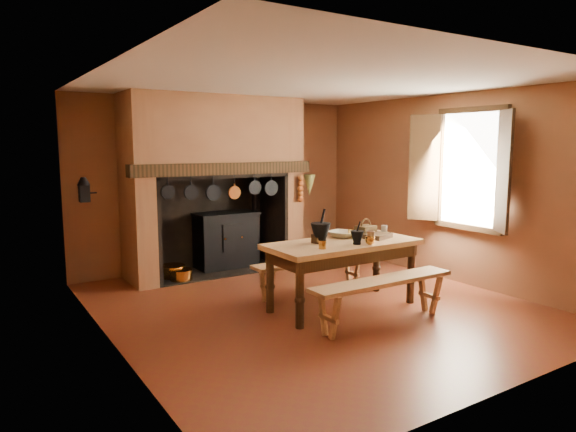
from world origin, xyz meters
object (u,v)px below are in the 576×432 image
object	(u,v)px
work_table	(343,252)
mixing_bowl	(342,234)
iron_range	(226,239)
coffee_grinder	(317,238)
bench_front	(383,290)
wicker_basket	(366,230)

from	to	relation	value
work_table	mixing_bowl	xyz separation A→B (m)	(0.18, 0.24, 0.18)
mixing_bowl	iron_range	bearing A→B (deg)	101.16
coffee_grinder	mixing_bowl	world-z (taller)	coffee_grinder
work_table	coffee_grinder	distance (m)	0.40
bench_front	coffee_grinder	bearing A→B (deg)	111.71
bench_front	coffee_grinder	distance (m)	1.03
wicker_basket	bench_front	bearing A→B (deg)	-128.79
work_table	mixing_bowl	distance (m)	0.35
bench_front	mixing_bowl	world-z (taller)	mixing_bowl
coffee_grinder	iron_range	bearing A→B (deg)	75.07
wicker_basket	iron_range	bearing A→B (deg)	97.83
iron_range	bench_front	distance (m)	3.45
bench_front	iron_range	bearing A→B (deg)	95.07
coffee_grinder	mixing_bowl	xyz separation A→B (m)	(0.51, 0.15, -0.02)
mixing_bowl	bench_front	bearing A→B (deg)	-100.47
iron_range	work_table	world-z (taller)	iron_range
work_table	mixing_bowl	bearing A→B (deg)	53.55
iron_range	mixing_bowl	bearing A→B (deg)	-78.84
iron_range	mixing_bowl	world-z (taller)	iron_range
coffee_grinder	bench_front	bearing A→B (deg)	-82.69
wicker_basket	coffee_grinder	bearing A→B (deg)	173.86
work_table	coffee_grinder	xyz separation A→B (m)	(-0.33, 0.09, 0.20)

